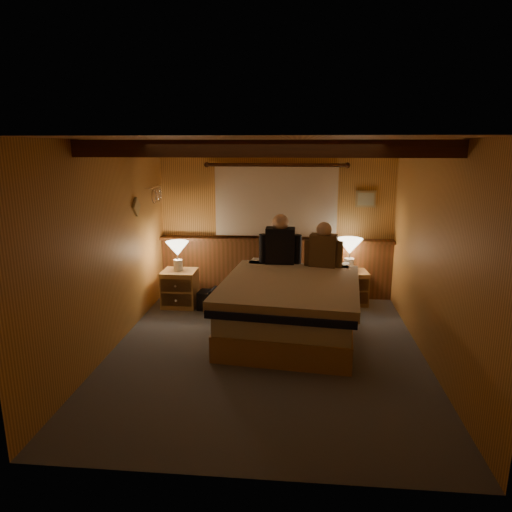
# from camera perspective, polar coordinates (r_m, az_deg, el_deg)

# --- Properties ---
(floor) EXTENTS (4.20, 4.20, 0.00)m
(floor) POSITION_cam_1_polar(r_m,az_deg,el_deg) (5.44, 1.26, -11.80)
(floor) COLOR #565A66
(floor) RESTS_ON ground
(ceiling) EXTENTS (4.20, 4.20, 0.00)m
(ceiling) POSITION_cam_1_polar(r_m,az_deg,el_deg) (4.91, 1.41, 14.39)
(ceiling) COLOR #E3A055
(ceiling) RESTS_ON wall_back
(wall_back) EXTENTS (3.60, 0.00, 3.60)m
(wall_back) POSITION_cam_1_polar(r_m,az_deg,el_deg) (7.10, 2.50, 4.46)
(wall_back) COLOR #DDA14F
(wall_back) RESTS_ON floor
(wall_left) EXTENTS (0.00, 4.20, 4.20)m
(wall_left) POSITION_cam_1_polar(r_m,az_deg,el_deg) (5.46, -17.87, 0.97)
(wall_left) COLOR #DDA14F
(wall_left) RESTS_ON floor
(wall_right) EXTENTS (0.00, 4.20, 4.20)m
(wall_right) POSITION_cam_1_polar(r_m,az_deg,el_deg) (5.24, 21.38, 0.16)
(wall_right) COLOR #DDA14F
(wall_right) RESTS_ON floor
(wall_front) EXTENTS (3.60, 0.00, 3.60)m
(wall_front) POSITION_cam_1_polar(r_m,az_deg,el_deg) (3.04, -1.43, -8.40)
(wall_front) COLOR #DDA14F
(wall_front) RESTS_ON floor
(wainscot) EXTENTS (3.60, 0.23, 0.94)m
(wainscot) POSITION_cam_1_polar(r_m,az_deg,el_deg) (7.18, 2.42, -1.26)
(wainscot) COLOR brown
(wainscot) RESTS_ON wall_back
(curtain_window) EXTENTS (2.18, 0.09, 1.11)m
(curtain_window) POSITION_cam_1_polar(r_m,az_deg,el_deg) (6.98, 2.50, 6.97)
(curtain_window) COLOR #4A2512
(curtain_window) RESTS_ON wall_back
(ceiling_beams) EXTENTS (3.60, 1.65, 0.16)m
(ceiling_beams) POSITION_cam_1_polar(r_m,az_deg,el_deg) (5.06, 1.52, 13.35)
(ceiling_beams) COLOR #4A2512
(ceiling_beams) RESTS_ON ceiling
(coat_rail) EXTENTS (0.05, 0.55, 0.24)m
(coat_rail) POSITION_cam_1_polar(r_m,az_deg,el_deg) (6.82, -12.40, 7.74)
(coat_rail) COLOR white
(coat_rail) RESTS_ON wall_left
(framed_print) EXTENTS (0.30, 0.04, 0.25)m
(framed_print) POSITION_cam_1_polar(r_m,az_deg,el_deg) (7.09, 13.57, 6.94)
(framed_print) COLOR tan
(framed_print) RESTS_ON wall_back
(bed) EXTENTS (1.83, 2.26, 0.72)m
(bed) POSITION_cam_1_polar(r_m,az_deg,el_deg) (5.80, 4.39, -6.17)
(bed) COLOR #B1834B
(bed) RESTS_ON floor
(nightstand_left) EXTENTS (0.50, 0.45, 0.54)m
(nightstand_left) POSITION_cam_1_polar(r_m,az_deg,el_deg) (6.87, -9.50, -4.00)
(nightstand_left) COLOR #B1834B
(nightstand_left) RESTS_ON floor
(nightstand_right) EXTENTS (0.50, 0.46, 0.50)m
(nightstand_right) POSITION_cam_1_polar(r_m,az_deg,el_deg) (7.03, 11.81, -3.86)
(nightstand_right) COLOR #B1834B
(nightstand_right) RESTS_ON floor
(lamp_left) EXTENTS (0.33, 0.33, 0.44)m
(lamp_left) POSITION_cam_1_polar(r_m,az_deg,el_deg) (6.73, -9.79, 0.70)
(lamp_left) COLOR silver
(lamp_left) RESTS_ON nightstand_left
(lamp_right) EXTENTS (0.37, 0.37, 0.49)m
(lamp_right) POSITION_cam_1_polar(r_m,az_deg,el_deg) (6.92, 11.64, 0.96)
(lamp_right) COLOR silver
(lamp_right) RESTS_ON nightstand_right
(person_left) EXTENTS (0.60, 0.24, 0.72)m
(person_left) POSITION_cam_1_polar(r_m,az_deg,el_deg) (6.40, 3.05, 1.62)
(person_left) COLOR black
(person_left) RESTS_ON bed
(person_right) EXTENTS (0.52, 0.28, 0.64)m
(person_right) POSITION_cam_1_polar(r_m,az_deg,el_deg) (6.29, 8.42, 0.95)
(person_right) COLOR #513A20
(person_right) RESTS_ON bed
(duffel_bag) EXTENTS (0.47, 0.31, 0.32)m
(duffel_bag) POSITION_cam_1_polar(r_m,az_deg,el_deg) (6.71, -5.32, -5.50)
(duffel_bag) COLOR black
(duffel_bag) RESTS_ON floor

